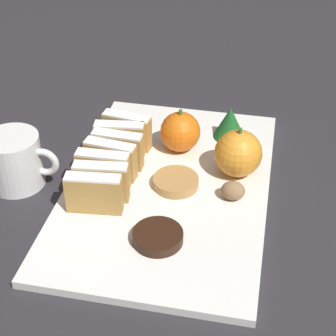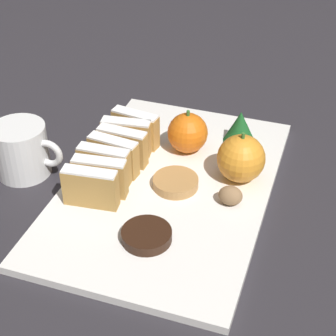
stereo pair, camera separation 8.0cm
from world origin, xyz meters
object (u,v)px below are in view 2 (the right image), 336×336
chocolate_cookie (147,235)px  coffee_mug (22,150)px  orange_far (241,158)px  orange_near (190,133)px  walnut (230,196)px

chocolate_cookie → coffee_mug: (-0.23, 0.09, 0.02)m
orange_far → chocolate_cookie: orange_far is taller
chocolate_cookie → orange_far: bearing=63.2°
orange_near → orange_far: 0.10m
orange_far → chocolate_cookie: bearing=-116.8°
orange_far → coffee_mug: 0.32m
chocolate_cookie → coffee_mug: bearing=158.2°
walnut → chocolate_cookie: (-0.08, -0.11, -0.01)m
orange_near → orange_far: (0.09, -0.05, 0.00)m
walnut → coffee_mug: size_ratio=0.31×
coffee_mug → orange_far: bearing=13.1°
orange_far → walnut: bearing=-89.5°
orange_near → chocolate_cookie: bearing=-88.3°
orange_far → walnut: orange_far is taller
walnut → coffee_mug: (-0.32, -0.01, 0.01)m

